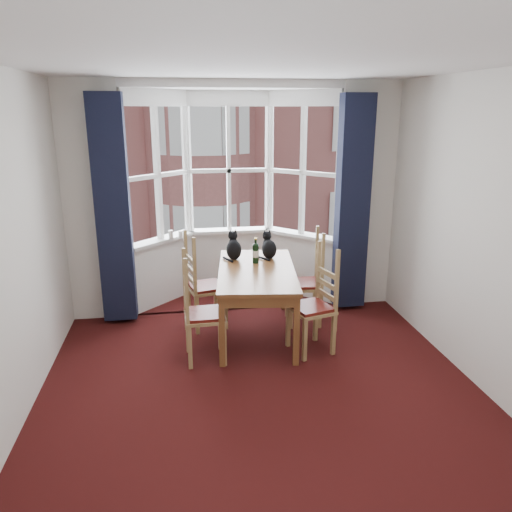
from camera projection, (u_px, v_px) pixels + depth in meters
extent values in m
plane|color=black|center=(266.00, 407.00, 4.30)|extent=(4.50, 4.50, 0.00)
plane|color=white|center=(268.00, 60.00, 3.51)|extent=(4.50, 4.50, 0.00)
plane|color=silver|center=(501.00, 241.00, 4.20)|extent=(0.00, 4.50, 4.50)
plane|color=silver|center=(376.00, 423.00, 1.77)|extent=(4.00, 0.00, 4.00)
cube|color=silver|center=(94.00, 205.00, 5.80)|extent=(0.70, 0.12, 2.80)
cube|color=silver|center=(365.00, 197.00, 6.28)|extent=(0.70, 0.12, 2.80)
cube|color=black|center=(113.00, 211.00, 5.68)|extent=(0.38, 0.22, 2.60)
cube|color=black|center=(352.00, 204.00, 6.09)|extent=(0.38, 0.22, 2.60)
cube|color=brown|center=(257.00, 271.00, 5.49)|extent=(1.01, 1.64, 0.04)
cube|color=brown|center=(222.00, 332.00, 4.89)|extent=(0.07, 0.07, 0.74)
cube|color=brown|center=(226.00, 282.00, 6.29)|extent=(0.07, 0.07, 0.74)
cube|color=brown|center=(296.00, 331.00, 4.92)|extent=(0.07, 0.07, 0.74)
cube|color=brown|center=(284.00, 282.00, 6.31)|extent=(0.07, 0.07, 0.74)
cube|color=#9D7E4C|center=(205.00, 315.00, 5.01)|extent=(0.42, 0.43, 0.06)
cube|color=#56140E|center=(205.00, 314.00, 5.00)|extent=(0.37, 0.39, 0.03)
cube|color=#9D7E4C|center=(206.00, 287.00, 5.79)|extent=(0.49, 0.50, 0.06)
cube|color=#56140E|center=(206.00, 286.00, 5.79)|extent=(0.44, 0.46, 0.03)
cube|color=#9D7E4C|center=(311.00, 308.00, 5.18)|extent=(0.50, 0.51, 0.06)
cube|color=#56140E|center=(311.00, 307.00, 5.18)|extent=(0.45, 0.46, 0.03)
cube|color=#9D7E4C|center=(304.00, 284.00, 5.89)|extent=(0.43, 0.45, 0.06)
cube|color=#56140E|center=(304.00, 283.00, 5.89)|extent=(0.39, 0.41, 0.03)
ellipsoid|color=black|center=(234.00, 250.00, 5.83)|extent=(0.18, 0.24, 0.23)
sphere|color=black|center=(233.00, 236.00, 5.86)|extent=(0.11, 0.11, 0.11)
cone|color=black|center=(230.00, 231.00, 5.84)|extent=(0.04, 0.04, 0.05)
cone|color=black|center=(235.00, 231.00, 5.85)|extent=(0.04, 0.04, 0.05)
ellipsoid|color=black|center=(269.00, 249.00, 5.87)|extent=(0.21, 0.25, 0.23)
sphere|color=black|center=(267.00, 236.00, 5.90)|extent=(0.12, 0.12, 0.11)
cone|color=black|center=(265.00, 232.00, 5.87)|extent=(0.04, 0.04, 0.05)
cone|color=black|center=(269.00, 231.00, 5.89)|extent=(0.04, 0.04, 0.05)
cylinder|color=black|center=(256.00, 254.00, 5.68)|extent=(0.07, 0.07, 0.21)
sphere|color=black|center=(256.00, 246.00, 5.66)|extent=(0.07, 0.07, 0.07)
cylinder|color=black|center=(256.00, 242.00, 5.64)|extent=(0.03, 0.03, 0.09)
cylinder|color=gold|center=(256.00, 239.00, 5.63)|extent=(0.03, 0.03, 0.02)
cylinder|color=silver|center=(256.00, 254.00, 5.68)|extent=(0.07, 0.07, 0.08)
cylinder|color=white|center=(171.00, 234.00, 6.39)|extent=(0.06, 0.06, 0.11)
cylinder|color=white|center=(181.00, 234.00, 6.44)|extent=(0.06, 0.06, 0.09)
plane|color=#333335|center=(191.00, 229.00, 36.57)|extent=(80.00, 80.00, 0.00)
cube|color=#9E5751|center=(197.00, 152.00, 17.52)|extent=(18.00, 6.00, 14.00)
cylinder|color=#9E5751|center=(201.00, 160.00, 14.68)|extent=(3.20, 3.20, 14.00)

